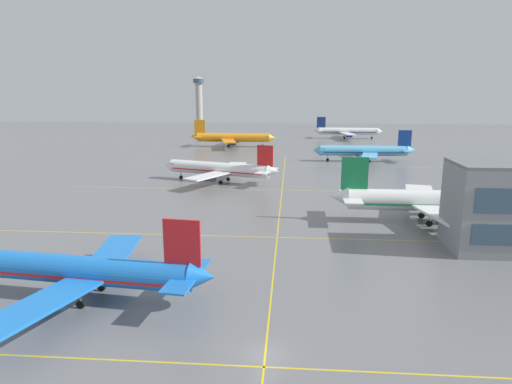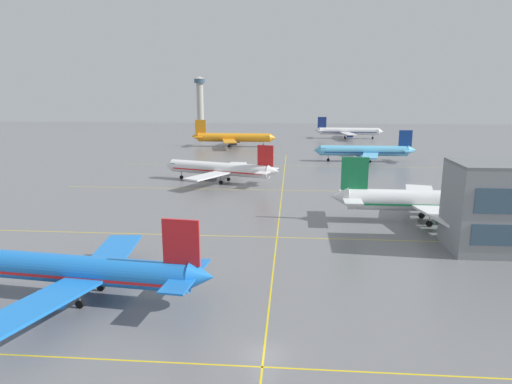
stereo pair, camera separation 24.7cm
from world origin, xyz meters
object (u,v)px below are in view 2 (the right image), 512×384
object	(u,v)px
control_tower	(200,95)
airliner_second_row	(435,201)
airliner_front_gate	(79,270)
airliner_far_left_stand	(365,151)
airliner_third_row	(220,169)
airliner_distant_taxiway	(348,131)
airliner_far_right_stand	(233,138)

from	to	relation	value
control_tower	airliner_second_row	bearing A→B (deg)	-69.80
airliner_front_gate	airliner_far_left_stand	size ratio (longest dim) A/B	0.97
airliner_second_row	control_tower	world-z (taller)	control_tower
airliner_third_row	airliner_distant_taxiway	bearing A→B (deg)	67.66
airliner_second_row	airliner_far_left_stand	size ratio (longest dim) A/B	1.12
airliner_far_right_stand	airliner_distant_taxiway	xyz separation A→B (m)	(54.26, 37.99, -0.27)
airliner_front_gate	airliner_far_right_stand	bearing A→B (deg)	90.35
airliner_third_row	airliner_far_right_stand	bearing A→B (deg)	94.96
airliner_far_left_stand	airliner_far_right_stand	xyz separation A→B (m)	(-51.31, 38.04, 0.22)
airliner_far_left_stand	airliner_distant_taxiway	xyz separation A→B (m)	(2.95, 76.02, -0.04)
airliner_second_row	control_tower	size ratio (longest dim) A/B	1.15
airliner_third_row	airliner_far_left_stand	bearing A→B (deg)	41.64
airliner_far_left_stand	airliner_far_right_stand	world-z (taller)	airliner_far_right_stand
airliner_third_row	control_tower	size ratio (longest dim) A/B	0.98
airliner_third_row	airliner_distant_taxiway	world-z (taller)	airliner_distant_taxiway
airliner_far_left_stand	control_tower	bearing A→B (deg)	116.51
airliner_far_left_stand	airliner_far_right_stand	distance (m)	63.87
airliner_distant_taxiway	airliner_far_left_stand	bearing A→B (deg)	-92.22
airliner_second_row	airliner_far_left_stand	bearing A→B (deg)	91.31
airliner_third_row	control_tower	distance (m)	242.08
airliner_distant_taxiway	control_tower	bearing A→B (deg)	130.01
airliner_far_left_stand	control_tower	distance (m)	219.60
airliner_third_row	airliner_distant_taxiway	distance (m)	125.03
airliner_second_row	airliner_distant_taxiway	size ratio (longest dim) A/B	1.13
airliner_far_left_stand	airliner_third_row	bearing A→B (deg)	-138.36
airliner_far_right_stand	airliner_distant_taxiway	size ratio (longest dim) A/B	1.07
airliner_distant_taxiway	airliner_front_gate	bearing A→B (deg)	-105.97
airliner_second_row	airliner_far_left_stand	xyz separation A→B (m)	(-1.70, 74.29, -0.46)
airliner_far_right_stand	control_tower	bearing A→B (deg)	106.38
airliner_distant_taxiway	airliner_third_row	bearing A→B (deg)	-112.34
airliner_front_gate	control_tower	size ratio (longest dim) A/B	1.00
airliner_third_row	airliner_front_gate	bearing A→B (deg)	-94.71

